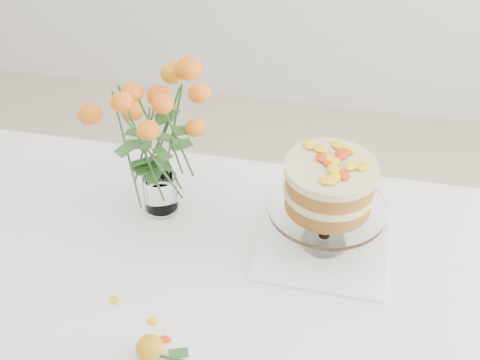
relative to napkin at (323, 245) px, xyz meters
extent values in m
cube|color=tan|center=(-0.31, -0.16, -0.03)|extent=(1.40, 0.90, 0.04)
cylinder|color=tan|center=(-0.93, 0.21, -0.41)|extent=(0.06, 0.06, 0.71)
cylinder|color=tan|center=(0.31, 0.21, -0.41)|extent=(0.06, 0.06, 0.71)
cube|color=white|center=(-0.31, -0.16, -0.01)|extent=(1.42, 0.92, 0.01)
cube|color=white|center=(-0.31, 0.30, -0.11)|extent=(1.42, 0.01, 0.20)
cube|color=white|center=(0.00, 0.00, 0.00)|extent=(0.31, 0.31, 0.01)
cylinder|color=white|center=(0.00, 0.00, 0.07)|extent=(0.03, 0.03, 0.09)
cylinder|color=white|center=(0.00, 0.00, 0.12)|extent=(0.27, 0.27, 0.01)
cylinder|color=#A16024|center=(0.00, 0.00, 0.14)|extent=(0.23, 0.23, 0.04)
cylinder|color=beige|center=(0.00, 0.00, 0.17)|extent=(0.24, 0.24, 0.02)
cylinder|color=#A16024|center=(0.00, 0.00, 0.20)|extent=(0.23, 0.23, 0.04)
cylinder|color=beige|center=(0.00, 0.00, 0.23)|extent=(0.25, 0.25, 0.02)
cylinder|color=white|center=(-0.41, 0.05, 0.00)|extent=(0.07, 0.07, 0.01)
cylinder|color=white|center=(-0.41, 0.05, 0.05)|extent=(0.08, 0.08, 0.10)
ellipsoid|color=orange|center=(-0.31, -0.38, 0.02)|extent=(0.06, 0.06, 0.05)
cylinder|color=#265020|center=(-0.27, -0.38, 0.00)|extent=(0.07, 0.01, 0.01)
ellipsoid|color=yellow|center=(-0.43, -0.26, 0.00)|extent=(0.03, 0.02, 0.00)
ellipsoid|color=yellow|center=(-0.33, -0.30, 0.00)|extent=(0.03, 0.02, 0.00)
ellipsoid|color=yellow|center=(-0.29, -0.34, 0.00)|extent=(0.03, 0.02, 0.00)
camera|label=1|loc=(0.04, -1.16, 1.11)|focal=50.00mm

